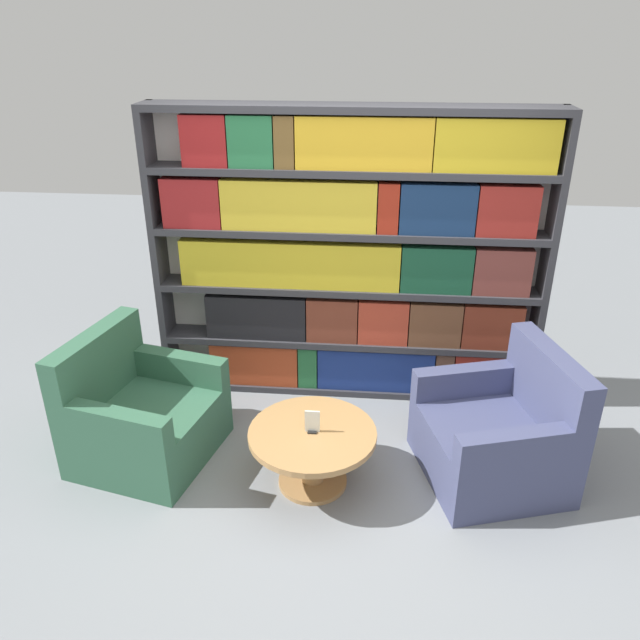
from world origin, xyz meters
The scene contains 6 objects.
ground_plane centered at (0.00, 0.00, 0.00)m, with size 14.00×14.00×0.00m, color gray.
bookshelf centered at (0.04, 1.25, 1.09)m, with size 2.87×0.30×2.18m.
armchair_left centered at (-1.32, 0.28, 0.29)m, with size 0.99×1.02×0.86m.
armchair_right centered at (1.03, 0.28, 0.29)m, with size 1.02×1.05×0.86m.
coffee_table centered at (-0.15, 0.07, 0.29)m, with size 0.80×0.80×0.40m.
table_sign centered at (-0.15, 0.07, 0.46)m, with size 0.09×0.06×0.15m.
Camera 1 is at (0.19, -3.07, 2.69)m, focal length 35.00 mm.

